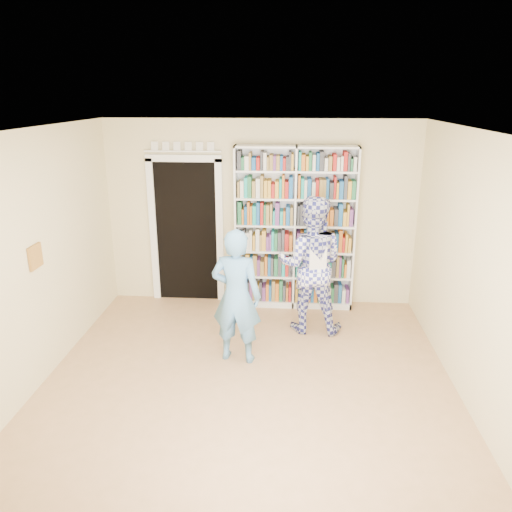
% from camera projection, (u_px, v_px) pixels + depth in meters
% --- Properties ---
extents(floor, '(5.00, 5.00, 0.00)m').
position_uv_depth(floor, '(246.00, 391.00, 5.33)').
color(floor, '#A57B50').
rests_on(floor, ground).
extents(ceiling, '(5.00, 5.00, 0.00)m').
position_uv_depth(ceiling, '(244.00, 132.00, 4.48)').
color(ceiling, white).
rests_on(ceiling, wall_back).
extents(wall_back, '(4.50, 0.00, 4.50)m').
position_uv_depth(wall_back, '(261.00, 214.00, 7.27)').
color(wall_back, beige).
rests_on(wall_back, floor).
extents(wall_left, '(0.00, 5.00, 5.00)m').
position_uv_depth(wall_left, '(24.00, 267.00, 5.05)').
color(wall_left, beige).
rests_on(wall_left, floor).
extents(wall_right, '(0.00, 5.00, 5.00)m').
position_uv_depth(wall_right, '(480.00, 278.00, 4.76)').
color(wall_right, beige).
rests_on(wall_right, floor).
extents(bookshelf, '(1.71, 0.32, 2.35)m').
position_uv_depth(bookshelf, '(295.00, 228.00, 7.14)').
color(bookshelf, white).
rests_on(bookshelf, floor).
extents(doorway, '(1.10, 0.08, 2.43)m').
position_uv_depth(doorway, '(186.00, 224.00, 7.38)').
color(doorway, black).
rests_on(doorway, floor).
extents(wall_art, '(0.03, 0.25, 0.25)m').
position_uv_depth(wall_art, '(35.00, 257.00, 5.22)').
color(wall_art, brown).
rests_on(wall_art, wall_left).
extents(man_blue, '(0.64, 0.48, 1.61)m').
position_uv_depth(man_blue, '(236.00, 296.00, 5.73)').
color(man_blue, '#558EBE').
rests_on(man_blue, floor).
extents(man_plaid, '(0.94, 0.77, 1.82)m').
position_uv_depth(man_plaid, '(311.00, 265.00, 6.46)').
color(man_plaid, navy).
rests_on(man_plaid, floor).
extents(paper_sheet, '(0.22, 0.09, 0.32)m').
position_uv_depth(paper_sheet, '(318.00, 257.00, 6.16)').
color(paper_sheet, white).
rests_on(paper_sheet, man_plaid).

